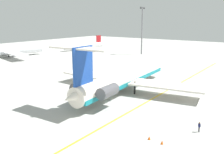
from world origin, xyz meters
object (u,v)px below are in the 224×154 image
Objects in this scene: airliner_mid_left at (10,51)px; safety_cone_nose at (162,142)px; airliner_mid_right at (83,46)px; safety_cone_wingtip at (149,138)px; main_jetliner at (123,78)px; ground_crew_near_nose at (82,70)px; ground_crew_near_tail at (199,126)px; light_mast at (142,29)px.

safety_cone_nose is at bearing -97.68° from airliner_mid_left.
airliner_mid_right reaches higher than safety_cone_wingtip.
main_jetliner reaches higher than ground_crew_near_nose.
ground_crew_near_nose is at bearing -84.11° from airliner_mid_left.
airliner_mid_left is 1.29× the size of airliner_mid_right.
airliner_mid_left is at bearing -77.32° from ground_crew_near_nose.
ground_crew_near_tail is at bearing -121.42° from main_jetliner.
airliner_mid_left reaches higher than safety_cone_wingtip.
light_mast is at bearing 113.00° from airliner_mid_right.
ground_crew_near_tail is 3.01× the size of safety_cone_wingtip.
ground_crew_near_tail is at bearing -37.29° from safety_cone_wingtip.
safety_cone_wingtip is at bearing 85.53° from safety_cone_nose.
light_mast is (43.73, -44.34, 9.64)m from airliner_mid_left.
light_mast is at bearing 29.87° from safety_cone_wingtip.
safety_cone_nose is at bearing 63.82° from airliner_mid_right.
airliner_mid_left is 63.02m from light_mast.
light_mast is at bearing 21.39° from main_jetliner.
ground_crew_near_tail is at bearing -93.29° from airliner_mid_left.
main_jetliner is at bearing 85.62° from ground_crew_near_nose.
ground_crew_near_nose is 1.03× the size of ground_crew_near_tail.
light_mast is (50.13, 5.91, 11.48)m from ground_crew_near_nose.
ground_crew_near_nose is at bearing 57.86° from airliner_mid_right.
airliner_mid_right is 46.45× the size of safety_cone_wingtip.
ground_crew_near_nose is 3.10× the size of safety_cone_wingtip.
main_jetliner is 1.67× the size of airliner_mid_right.
ground_crew_near_nose reaches higher than ground_crew_near_tail.
airliner_mid_left is at bearing 68.82° from safety_cone_wingtip.
ground_crew_near_nose is at bearing 55.43° from safety_cone_nose.
airliner_mid_right is 1.12× the size of light_mast.
airliner_mid_left is 95.83m from safety_cone_wingtip.
ground_crew_near_tail is (-21.46, -44.21, -0.03)m from ground_crew_near_nose.
ground_crew_near_tail is 7.59m from safety_cone_nose.
main_jetliner is at bearing 76.44° from ground_crew_near_tail.
safety_cone_nose is 1.00× the size of safety_cone_wingtip.
airliner_mid_right is at bearing 0.23° from airliner_mid_left.
safety_cone_wingtip is (0.16, 2.09, 0.00)m from safety_cone_nose.
airliner_mid_left is at bearing 69.18° from safety_cone_nose.
main_jetliner is 25.68× the size of ground_crew_near_tail.
airliner_mid_right is 15.42× the size of ground_crew_near_tail.
safety_cone_wingtip is at bearing 63.15° from airliner_mid_right.
ground_crew_near_nose is at bearing -173.28° from light_mast.
safety_cone_nose is 92.35m from light_mast.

